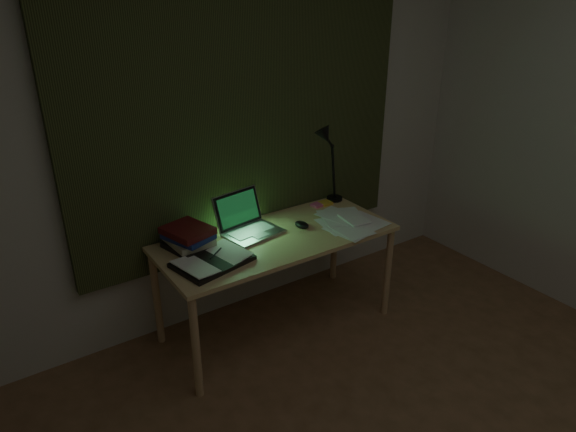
% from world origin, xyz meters
% --- Properties ---
extents(wall_back, '(3.50, 0.00, 2.50)m').
position_xyz_m(wall_back, '(0.00, 2.00, 1.25)').
color(wall_back, beige).
rests_on(wall_back, ground).
extents(curtain, '(2.20, 0.06, 2.00)m').
position_xyz_m(curtain, '(0.00, 1.96, 1.45)').
color(curtain, '#262E17').
rests_on(curtain, wall_back).
extents(desk, '(1.41, 0.62, 0.64)m').
position_xyz_m(desk, '(-0.02, 1.61, 0.32)').
color(desk, '#D8B974').
rests_on(desk, floor).
extents(laptop, '(0.38, 0.42, 0.23)m').
position_xyz_m(laptop, '(-0.12, 1.71, 0.76)').
color(laptop, '#B3B3B8').
rests_on(laptop, desk).
extents(open_textbook, '(0.44, 0.35, 0.03)m').
position_xyz_m(open_textbook, '(-0.48, 1.53, 0.66)').
color(open_textbook, white).
rests_on(open_textbook, desk).
extents(book_stack, '(0.26, 0.29, 0.14)m').
position_xyz_m(book_stack, '(-0.51, 1.76, 0.71)').
color(book_stack, white).
rests_on(book_stack, desk).
extents(loose_papers, '(0.38, 0.39, 0.02)m').
position_xyz_m(loose_papers, '(0.45, 1.53, 0.65)').
color(loose_papers, white).
rests_on(loose_papers, desk).
extents(mouse, '(0.08, 0.11, 0.04)m').
position_xyz_m(mouse, '(0.17, 1.62, 0.66)').
color(mouse, black).
rests_on(mouse, desk).
extents(sticky_yellow, '(0.08, 0.08, 0.02)m').
position_xyz_m(sticky_yellow, '(0.52, 1.83, 0.65)').
color(sticky_yellow, yellow).
rests_on(sticky_yellow, desk).
extents(sticky_pink, '(0.08, 0.08, 0.01)m').
position_xyz_m(sticky_pink, '(0.45, 1.84, 0.65)').
color(sticky_pink, pink).
rests_on(sticky_pink, desk).
extents(desk_lamp, '(0.42, 0.34, 0.58)m').
position_xyz_m(desk_lamp, '(0.62, 1.86, 0.93)').
color(desk_lamp, black).
rests_on(desk_lamp, desk).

